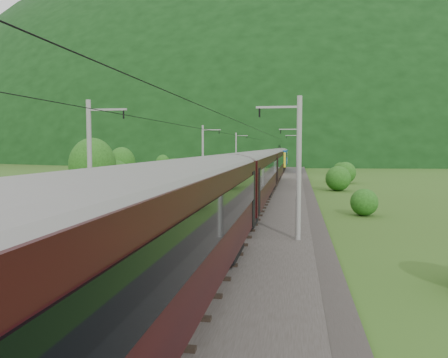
# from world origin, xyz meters

# --- Properties ---
(ground) EXTENTS (600.00, 600.00, 0.00)m
(ground) POSITION_xyz_m (0.00, 0.00, 0.00)
(ground) COLOR #304916
(ground) RESTS_ON ground
(railbed) EXTENTS (14.00, 220.00, 0.30)m
(railbed) POSITION_xyz_m (0.00, 10.00, 0.15)
(railbed) COLOR #38332D
(railbed) RESTS_ON ground
(track_left) EXTENTS (2.40, 220.00, 0.27)m
(track_left) POSITION_xyz_m (-2.40, 10.00, 0.37)
(track_left) COLOR brown
(track_left) RESTS_ON railbed
(track_right) EXTENTS (2.40, 220.00, 0.27)m
(track_right) POSITION_xyz_m (2.40, 10.00, 0.37)
(track_right) COLOR brown
(track_right) RESTS_ON railbed
(catenary_left) EXTENTS (2.54, 192.28, 8.00)m
(catenary_left) POSITION_xyz_m (-6.12, 32.00, 4.50)
(catenary_left) COLOR gray
(catenary_left) RESTS_ON railbed
(catenary_right) EXTENTS (2.54, 192.28, 8.00)m
(catenary_right) POSITION_xyz_m (6.12, 32.00, 4.50)
(catenary_right) COLOR gray
(catenary_right) RESTS_ON railbed
(overhead_wires) EXTENTS (4.83, 198.00, 0.03)m
(overhead_wires) POSITION_xyz_m (0.00, 10.00, 7.10)
(overhead_wires) COLOR black
(overhead_wires) RESTS_ON ground
(mountain_main) EXTENTS (504.00, 360.00, 244.00)m
(mountain_main) POSITION_xyz_m (0.00, 260.00, 0.00)
(mountain_main) COLOR black
(mountain_main) RESTS_ON ground
(mountain_ridge) EXTENTS (336.00, 280.00, 132.00)m
(mountain_ridge) POSITION_xyz_m (-120.00, 300.00, 0.00)
(mountain_ridge) COLOR black
(mountain_ridge) RESTS_ON ground
(train) EXTENTS (3.19, 129.59, 5.56)m
(train) POSITION_xyz_m (2.40, 11.31, 3.75)
(train) COLOR black
(train) RESTS_ON ground
(hazard_post_near) EXTENTS (0.18, 0.18, 1.71)m
(hazard_post_near) POSITION_xyz_m (-0.60, 66.15, 1.16)
(hazard_post_near) COLOR red
(hazard_post_near) RESTS_ON railbed
(hazard_post_far) EXTENTS (0.16, 0.16, 1.47)m
(hazard_post_far) POSITION_xyz_m (0.26, 44.35, 1.04)
(hazard_post_far) COLOR red
(hazard_post_far) RESTS_ON railbed
(signal) EXTENTS (0.26, 0.26, 2.33)m
(signal) POSITION_xyz_m (-3.61, 49.84, 1.67)
(signal) COLOR black
(signal) RESTS_ON railbed
(vegetation_left) EXTENTS (12.58, 146.58, 6.35)m
(vegetation_left) POSITION_xyz_m (-13.23, 16.85, 2.15)
(vegetation_left) COLOR #1D4512
(vegetation_left) RESTS_ON ground
(vegetation_right) EXTENTS (6.06, 102.16, 2.88)m
(vegetation_right) POSITION_xyz_m (12.82, 17.62, 1.26)
(vegetation_right) COLOR #1D4512
(vegetation_right) RESTS_ON ground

